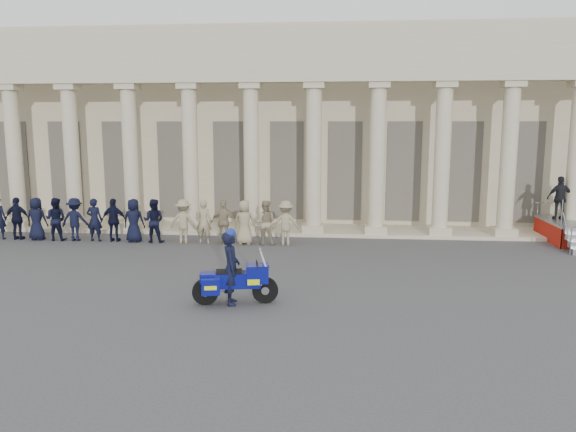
{
  "coord_description": "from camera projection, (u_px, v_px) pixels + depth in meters",
  "views": [
    {
      "loc": [
        2.41,
        -15.23,
        4.62
      ],
      "look_at": [
        0.69,
        3.13,
        1.6
      ],
      "focal_mm": 35.0,
      "sensor_mm": 36.0,
      "label": 1
    }
  ],
  "objects": [
    {
      "name": "ground",
      "position": [
        254.0,
        289.0,
        15.93
      ],
      "size": [
        90.0,
        90.0,
        0.0
      ],
      "primitive_type": "plane",
      "color": "#3C3C3E",
      "rests_on": "ground"
    },
    {
      "name": "rider",
      "position": [
        231.0,
        267.0,
        14.45
      ],
      "size": [
        0.58,
        0.77,
        2.01
      ],
      "rotation": [
        0.0,
        0.0,
        1.76
      ],
      "color": "black",
      "rests_on": "ground"
    },
    {
      "name": "motorcycle",
      "position": [
        236.0,
        281.0,
        14.53
      ],
      "size": [
        2.22,
        1.06,
        1.43
      ],
      "rotation": [
        0.0,
        0.0,
        0.19
      ],
      "color": "black",
      "rests_on": "ground"
    },
    {
      "name": "building",
      "position": [
        295.0,
        126.0,
        29.69
      ],
      "size": [
        40.0,
        12.5,
        9.0
      ],
      "color": "#BCAE8D",
      "rests_on": "ground"
    },
    {
      "name": "officer_rank",
      "position": [
        110.0,
        220.0,
        22.26
      ],
      "size": [
        15.09,
        0.65,
        1.73
      ],
      "color": "black",
      "rests_on": "ground"
    }
  ]
}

